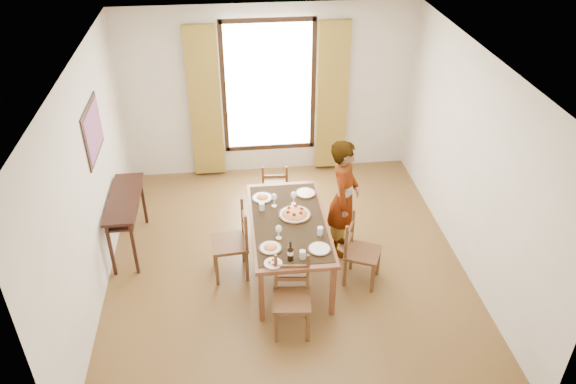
{
  "coord_description": "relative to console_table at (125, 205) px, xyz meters",
  "views": [
    {
      "loc": [
        -0.61,
        -5.59,
        4.71
      ],
      "look_at": [
        0.04,
        0.17,
        1.0
      ],
      "focal_mm": 35.0,
      "sensor_mm": 36.0,
      "label": 1
    }
  ],
  "objects": [
    {
      "name": "chair_south",
      "position": [
        1.97,
        -1.7,
        -0.26
      ],
      "size": [
        0.45,
        0.45,
        0.92
      ],
      "rotation": [
        0.0,
        0.0,
        -0.1
      ],
      "color": "brown",
      "rests_on": "ground"
    },
    {
      "name": "caprese_plate",
      "position": [
        1.79,
        -1.48,
        0.09
      ],
      "size": [
        0.2,
        0.2,
        0.04
      ],
      "primitive_type": null,
      "color": "silver",
      "rests_on": "dining_table"
    },
    {
      "name": "chair_west",
      "position": [
        1.35,
        -0.68,
        -0.23
      ],
      "size": [
        0.47,
        0.47,
        0.98
      ],
      "rotation": [
        0.0,
        0.0,
        -1.49
      ],
      "color": "brown",
      "rests_on": "ground"
    },
    {
      "name": "plate_ne",
      "position": [
        2.33,
        -0.12,
        0.1
      ],
      "size": [
        0.27,
        0.27,
        0.05
      ],
      "primitive_type": null,
      "color": "silver",
      "rests_on": "dining_table"
    },
    {
      "name": "man",
      "position": [
        2.79,
        -0.36,
        0.12
      ],
      "size": [
        0.84,
        0.77,
        1.62
      ],
      "primitive_type": "imported",
      "rotation": [
        0.0,
        0.0,
        1.21
      ],
      "color": "#969A9E",
      "rests_on": "ground"
    },
    {
      "name": "tumbler_c",
      "position": [
        2.12,
        -1.42,
        0.12
      ],
      "size": [
        0.07,
        0.07,
        0.1
      ],
      "primitive_type": "cylinder",
      "color": "silver",
      "rests_on": "dining_table"
    },
    {
      "name": "chair_north",
      "position": [
        1.99,
        0.57,
        -0.28
      ],
      "size": [
        0.41,
        0.41,
        0.87
      ],
      "rotation": [
        0.0,
        0.0,
        3.08
      ],
      "color": "brown",
      "rests_on": "ground"
    },
    {
      "name": "room_shell",
      "position": [
        2.03,
        -0.47,
        0.86
      ],
      "size": [
        4.6,
        5.1,
        2.74
      ],
      "color": "beige",
      "rests_on": "ground"
    },
    {
      "name": "tumbler_a",
      "position": [
        2.38,
        -1.01,
        0.12
      ],
      "size": [
        0.07,
        0.07,
        0.1
      ],
      "primitive_type": "cylinder",
      "color": "silver",
      "rests_on": "dining_table"
    },
    {
      "name": "wine_glass_a",
      "position": [
        1.89,
        -1.03,
        0.16
      ],
      "size": [
        0.08,
        0.08,
        0.18
      ],
      "primitive_type": null,
      "color": "white",
      "rests_on": "dining_table"
    },
    {
      "name": "plate_sw",
      "position": [
        1.78,
        -1.21,
        0.1
      ],
      "size": [
        0.27,
        0.27,
        0.05
      ],
      "primitive_type": null,
      "color": "silver",
      "rests_on": "dining_table"
    },
    {
      "name": "dining_table",
      "position": [
        2.05,
        -0.7,
        0.01
      ],
      "size": [
        0.93,
        1.8,
        0.76
      ],
      "color": "brown",
      "rests_on": "ground"
    },
    {
      "name": "pasta_platter",
      "position": [
        2.13,
        -0.59,
        0.12
      ],
      "size": [
        0.4,
        0.4,
        0.1
      ],
      "primitive_type": null,
      "color": "red",
      "rests_on": "dining_table"
    },
    {
      "name": "plate_se",
      "position": [
        2.33,
        -1.29,
        0.1
      ],
      "size": [
        0.27,
        0.27,
        0.05
      ],
      "primitive_type": null,
      "color": "silver",
      "rests_on": "dining_table"
    },
    {
      "name": "plate_nw",
      "position": [
        1.77,
        -0.17,
        0.1
      ],
      "size": [
        0.27,
        0.27,
        0.05
      ],
      "primitive_type": null,
      "color": "silver",
      "rests_on": "dining_table"
    },
    {
      "name": "chair_east",
      "position": [
        2.88,
        -0.99,
        -0.26
      ],
      "size": [
        0.53,
        0.53,
        0.9
      ],
      "rotation": [
        0.0,
        0.0,
        1.14
      ],
      "color": "brown",
      "rests_on": "ground"
    },
    {
      "name": "ground",
      "position": [
        2.03,
        -0.6,
        -0.68
      ],
      "size": [
        5.0,
        5.0,
        0.0
      ],
      "primitive_type": "plane",
      "color": "brown",
      "rests_on": "ground"
    },
    {
      "name": "console_table",
      "position": [
        0.0,
        0.0,
        0.0
      ],
      "size": [
        0.38,
        1.2,
        0.8
      ],
      "color": "black",
      "rests_on": "ground"
    },
    {
      "name": "tumbler_b",
      "position": [
        1.74,
        -0.42,
        0.12
      ],
      "size": [
        0.07,
        0.07,
        0.1
      ],
      "primitive_type": "cylinder",
      "color": "silver",
      "rests_on": "dining_table"
    },
    {
      "name": "wine_bottle",
      "position": [
        1.98,
        -1.43,
        0.2
      ],
      "size": [
        0.07,
        0.07,
        0.25
      ],
      "primitive_type": null,
      "color": "black",
      "rests_on": "dining_table"
    },
    {
      "name": "wine_glass_b",
      "position": [
        2.15,
        -0.34,
        0.16
      ],
      "size": [
        0.08,
        0.08,
        0.18
      ],
      "primitive_type": null,
      "color": "white",
      "rests_on": "dining_table"
    },
    {
      "name": "wine_glass_c",
      "position": [
        1.9,
        -0.36,
        0.16
      ],
      "size": [
        0.08,
        0.08,
        0.18
      ],
      "primitive_type": null,
      "color": "white",
      "rests_on": "dining_table"
    }
  ]
}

